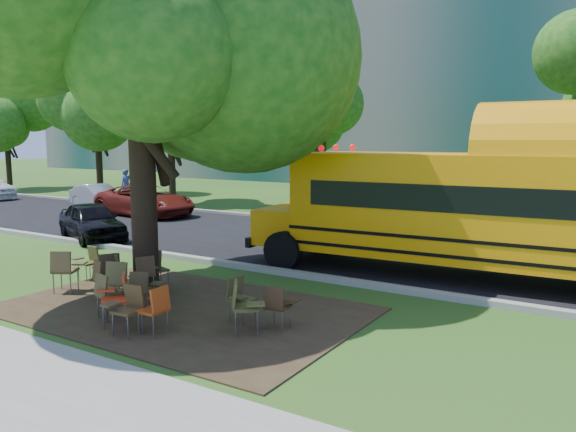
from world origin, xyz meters
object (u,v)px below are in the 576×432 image
Objects in this scene: chair_3 at (118,294)px; chair_7 at (243,302)px; chair_11 at (143,287)px; chair_13 at (278,303)px; black_car at (92,221)px; chair_5 at (128,305)px; chair_10 at (155,266)px; school_bus at (525,211)px; bg_car_silver at (98,196)px; chair_9 at (110,270)px; chair_14 at (89,259)px; chair_0 at (65,267)px; chair_15 at (145,271)px; bg_car_red at (145,201)px; chair_1 at (104,276)px; pedestrian_a at (127,186)px; pedestrian_b at (134,182)px; main_tree at (137,25)px; chair_8 at (111,268)px; chair_12 at (239,295)px; chair_2 at (122,279)px; chair_6 at (156,305)px.

chair_3 is 1.01× the size of chair_7.
chair_11 is (-0.21, 0.81, -0.08)m from chair_3.
chair_13 is 11.09m from black_car.
chair_5 reaches higher than chair_10.
bg_car_silver is (-20.07, 4.64, -1.15)m from school_bus.
black_car reaches higher than chair_9.
chair_14 is (-1.48, 0.61, -0.05)m from chair_9.
school_bus is 10.27m from chair_0.
chair_15 is 12.95m from bg_car_red.
school_bus is 9.30m from chair_1.
pedestrian_b is (-1.62, 2.02, 0.01)m from pedestrian_a.
chair_10 is at bearing -149.40° from chair_7.
pedestrian_b reaches higher than chair_10.
main_tree is at bearing 10.37° from chair_0.
bg_car_silver is at bearing -42.04° from chair_5.
pedestrian_b is at bearing 117.12° from chair_11.
main_tree reaches higher than chair_14.
chair_9 reaches higher than chair_10.
main_tree is at bearing -116.58° from pedestrian_a.
bg_car_red is at bearing 75.82° from chair_8.
main_tree is 6.53m from chair_13.
chair_14 is at bearing 16.96° from pedestrian_b.
pedestrian_a is 2.59m from pedestrian_b.
chair_10 is at bearing -100.01° from chair_12.
chair_9 is (-0.43, -0.62, -5.16)m from main_tree.
chair_12 is 20.76m from pedestrian_a.
pedestrian_b is (-15.42, 14.03, 0.37)m from chair_15.
chair_0 is at bearing -29.63° from chair_10.
pedestrian_b is at bearing -115.01° from chair_10.
chair_11 is at bearing -58.91° from chair_5.
chair_2 is at bearing -139.96° from school_bus.
school_bus reaches higher than chair_13.
chair_7 is 0.64m from chair_13.
main_tree is at bearing -8.83° from chair_8.
chair_0 is 1.09× the size of chair_6.
chair_10 is at bearing 77.59° from main_tree.
bg_car_silver reaches higher than chair_6.
chair_9 is at bearing -13.25° from chair_10.
chair_7 is at bearing 18.09° from chair_1.
chair_5 is at bearing 116.85° from chair_6.
school_bus reaches higher than chair_10.
chair_12 is at bearing -128.25° from school_bus.
chair_0 is 3.36m from chair_5.
bg_car_silver is 1.98× the size of pedestrian_a.
chair_8 is at bearing 129.51° from chair_2.
school_bus is 2.52× the size of bg_car_red.
pedestrian_a is at bearing 79.78° from chair_8.
chair_9 is at bearing 7.42° from chair_3.
school_bus is 8.41m from chair_10.
chair_14 is at bearing 167.97° from chair_13.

